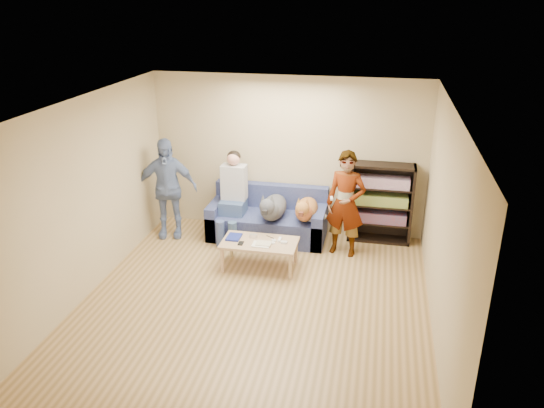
% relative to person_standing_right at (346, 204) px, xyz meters
% --- Properties ---
extents(ground, '(5.00, 5.00, 0.00)m').
position_rel_person_standing_right_xyz_m(ground, '(-1.03, -1.74, -0.82)').
color(ground, olive).
rests_on(ground, ground).
extents(ceiling, '(5.00, 5.00, 0.00)m').
position_rel_person_standing_right_xyz_m(ceiling, '(-1.03, -1.74, 1.78)').
color(ceiling, white).
rests_on(ceiling, ground).
extents(wall_back, '(4.50, 0.00, 4.50)m').
position_rel_person_standing_right_xyz_m(wall_back, '(-1.03, 0.76, 0.48)').
color(wall_back, tan).
rests_on(wall_back, ground).
extents(wall_front, '(4.50, 0.00, 4.50)m').
position_rel_person_standing_right_xyz_m(wall_front, '(-1.03, -4.24, 0.48)').
color(wall_front, tan).
rests_on(wall_front, ground).
extents(wall_left, '(0.00, 5.00, 5.00)m').
position_rel_person_standing_right_xyz_m(wall_left, '(-3.28, -1.74, 0.48)').
color(wall_left, tan).
rests_on(wall_left, ground).
extents(wall_right, '(0.00, 5.00, 5.00)m').
position_rel_person_standing_right_xyz_m(wall_right, '(1.22, -1.74, 0.48)').
color(wall_right, tan).
rests_on(wall_right, ground).
extents(blanket, '(0.43, 0.37, 0.15)m').
position_rel_person_standing_right_xyz_m(blanket, '(-0.51, 0.18, -0.32)').
color(blanket, '#BCBCC1').
rests_on(blanket, sofa).
extents(person_standing_right, '(0.67, 0.50, 1.64)m').
position_rel_person_standing_right_xyz_m(person_standing_right, '(0.00, 0.00, 0.00)').
color(person_standing_right, gray).
rests_on(person_standing_right, ground).
extents(person_standing_left, '(1.05, 0.62, 1.67)m').
position_rel_person_standing_right_xyz_m(person_standing_left, '(-2.90, 0.06, 0.01)').
color(person_standing_left, '#6F7DB3').
rests_on(person_standing_left, ground).
extents(held_controller, '(0.05, 0.12, 0.03)m').
position_rel_person_standing_right_xyz_m(held_controller, '(-0.20, -0.20, 0.15)').
color(held_controller, silver).
rests_on(held_controller, person_standing_right).
extents(notebook_blue, '(0.20, 0.26, 0.03)m').
position_rel_person_standing_right_xyz_m(notebook_blue, '(-1.57, -0.68, -0.39)').
color(notebook_blue, navy).
rests_on(notebook_blue, coffee_table).
extents(papers, '(0.26, 0.20, 0.02)m').
position_rel_person_standing_right_xyz_m(papers, '(-1.12, -0.83, -0.39)').
color(papers, silver).
rests_on(papers, coffee_table).
extents(magazine, '(0.22, 0.17, 0.01)m').
position_rel_person_standing_right_xyz_m(magazine, '(-1.09, -0.81, -0.38)').
color(magazine, beige).
rests_on(magazine, coffee_table).
extents(camera_silver, '(0.11, 0.06, 0.05)m').
position_rel_person_standing_right_xyz_m(camera_silver, '(-1.29, -0.61, -0.38)').
color(camera_silver, silver).
rests_on(camera_silver, coffee_table).
extents(controller_a, '(0.04, 0.13, 0.03)m').
position_rel_person_standing_right_xyz_m(controller_a, '(-0.89, -0.63, -0.39)').
color(controller_a, white).
rests_on(controller_a, coffee_table).
extents(controller_b, '(0.09, 0.06, 0.03)m').
position_rel_person_standing_right_xyz_m(controller_b, '(-0.81, -0.71, -0.39)').
color(controller_b, silver).
rests_on(controller_b, coffee_table).
extents(headphone_cup_a, '(0.07, 0.07, 0.02)m').
position_rel_person_standing_right_xyz_m(headphone_cup_a, '(-0.97, -0.75, -0.39)').
color(headphone_cup_a, white).
rests_on(headphone_cup_a, coffee_table).
extents(headphone_cup_b, '(0.07, 0.07, 0.02)m').
position_rel_person_standing_right_xyz_m(headphone_cup_b, '(-0.97, -0.67, -0.39)').
color(headphone_cup_b, silver).
rests_on(headphone_cup_b, coffee_table).
extents(pen_orange, '(0.13, 0.06, 0.01)m').
position_rel_person_standing_right_xyz_m(pen_orange, '(-1.19, -0.89, -0.40)').
color(pen_orange, orange).
rests_on(pen_orange, coffee_table).
extents(pen_black, '(0.13, 0.08, 0.01)m').
position_rel_person_standing_right_xyz_m(pen_black, '(-1.05, -0.55, -0.40)').
color(pen_black, black).
rests_on(pen_black, coffee_table).
extents(wallet, '(0.07, 0.12, 0.02)m').
position_rel_person_standing_right_xyz_m(wallet, '(-1.42, -0.85, -0.39)').
color(wallet, black).
rests_on(wallet, coffee_table).
extents(sofa, '(1.90, 0.85, 0.82)m').
position_rel_person_standing_right_xyz_m(sofa, '(-1.28, 0.36, -0.54)').
color(sofa, '#515B93').
rests_on(sofa, ground).
extents(person_seated, '(0.40, 0.73, 1.47)m').
position_rel_person_standing_right_xyz_m(person_seated, '(-1.84, 0.23, -0.05)').
color(person_seated, '#3D5888').
rests_on(person_seated, sofa).
extents(dog_gray, '(0.39, 1.24, 0.56)m').
position_rel_person_standing_right_xyz_m(dog_gray, '(-1.15, 0.10, -0.20)').
color(dog_gray, '#4A4B54').
rests_on(dog_gray, sofa).
extents(dog_tan, '(0.35, 1.14, 0.51)m').
position_rel_person_standing_right_xyz_m(dog_tan, '(-0.63, 0.17, -0.22)').
color(dog_tan, '#AE7635').
rests_on(dog_tan, sofa).
extents(coffee_table, '(1.10, 0.60, 0.42)m').
position_rel_person_standing_right_xyz_m(coffee_table, '(-1.17, -0.73, -0.45)').
color(coffee_table, tan).
rests_on(coffee_table, ground).
extents(bookshelf, '(1.00, 0.34, 1.30)m').
position_rel_person_standing_right_xyz_m(bookshelf, '(0.52, 0.59, -0.14)').
color(bookshelf, black).
rests_on(bookshelf, ground).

